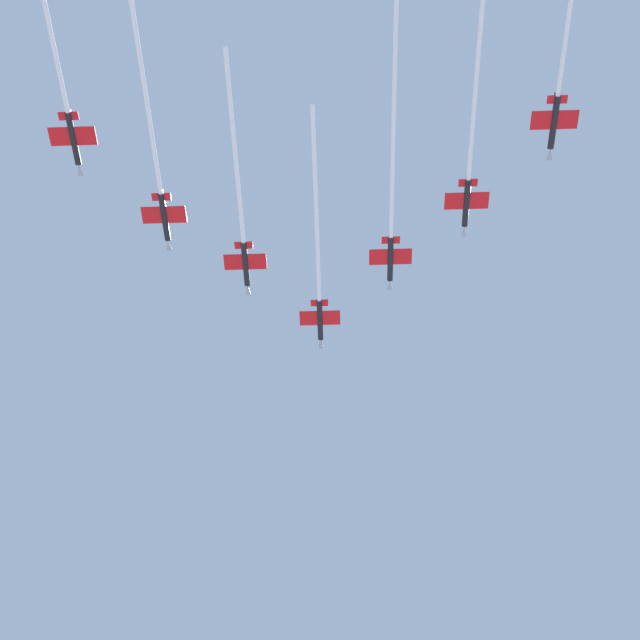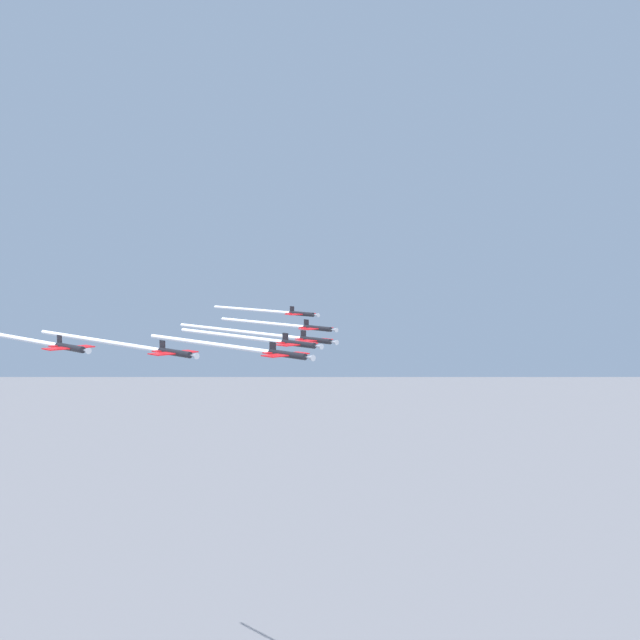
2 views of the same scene
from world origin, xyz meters
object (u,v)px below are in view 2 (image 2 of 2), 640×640
at_px(jet_port_outer, 267,335).
at_px(jet_starboard_trail, 275,312).
at_px(jet_starboard_outer, 38,342).
at_px(jet_port_inner, 261,339).
at_px(jet_center_rear, 288,325).
at_px(jet_lead, 242,348).
at_px(jet_starboard_inner, 126,345).

bearing_deg(jet_port_outer, jet_starboard_trail, -131.45).
bearing_deg(jet_starboard_outer, jet_starboard_trail, -157.20).
xyz_separation_m(jet_port_inner, jet_starboard_outer, (40.11, -14.34, 1.49)).
xyz_separation_m(jet_port_outer, jet_center_rear, (-14.23, -8.13, 0.70)).
bearing_deg(jet_port_inner, jet_starboard_trail, -131.63).
bearing_deg(jet_port_inner, jet_lead, 40.48).
bearing_deg(jet_center_rear, jet_starboard_inner, 19.47).
height_order(jet_port_inner, jet_starboard_trail, jet_starboard_trail).
height_order(jet_lead, jet_port_outer, jet_lead).
distance_m(jet_starboard_outer, jet_starboard_trail, 88.89).
distance_m(jet_port_outer, jet_center_rear, 16.40).
distance_m(jet_starboard_outer, jet_center_rear, 69.46).
relative_size(jet_lead, jet_port_outer, 0.86).
relative_size(jet_center_rear, jet_starboard_trail, 0.97).
xyz_separation_m(jet_lead, jet_starboard_trail, (-58.34, -54.01, 0.98)).
xyz_separation_m(jet_port_inner, jet_starboard_inner, (26.93, -6.72, 0.47)).
bearing_deg(jet_starboard_trail, jet_starboard_outer, 22.80).
height_order(jet_starboard_outer, jet_center_rear, jet_starboard_outer).
xyz_separation_m(jet_starboard_inner, jet_port_outer, (-41.56, -7.52, -1.49)).
bearing_deg(jet_lead, jet_port_outer, -135.51).
height_order(jet_port_outer, jet_starboard_outer, jet_starboard_outer).
bearing_deg(jet_port_inner, jet_port_outer, -131.99).
distance_m(jet_port_outer, jet_starboard_trail, 41.32).
xyz_separation_m(jet_starboard_outer, jet_center_rear, (-68.97, -8.02, -1.80)).
height_order(jet_port_outer, jet_center_rear, jet_center_rear).
height_order(jet_lead, jet_starboard_outer, jet_starboard_outer).
distance_m(jet_lead, jet_center_rear, 54.47).
relative_size(jet_starboard_inner, jet_center_rear, 1.31).
bearing_deg(jet_lead, jet_center_rear, -138.79).
distance_m(jet_lead, jet_starboard_outer, 35.93).
relative_size(jet_starboard_outer, jet_starboard_trail, 1.08).
xyz_separation_m(jet_center_rear, jet_starboard_trail, (-15.08, -20.92, 1.52)).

